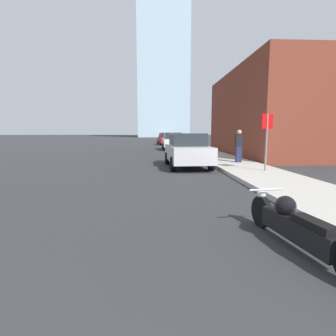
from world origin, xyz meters
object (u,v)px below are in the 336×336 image
(parked_car_silver, at_px, (187,150))
(pedestrian, at_px, (239,146))
(parked_car_black, at_px, (165,137))
(stop_sign, at_px, (267,132))
(motorcycle, at_px, (295,225))
(parked_car_white, at_px, (173,141))
(parked_car_red, at_px, (165,139))

(parked_car_silver, bearing_deg, pedestrian, 11.40)
(parked_car_black, height_order, stop_sign, stop_sign)
(motorcycle, bearing_deg, parked_car_black, 82.79)
(parked_car_black, relative_size, pedestrian, 2.46)
(parked_car_white, xyz_separation_m, stop_sign, (2.75, -15.72, 0.86))
(parked_car_silver, height_order, parked_car_red, parked_car_silver)
(pedestrian, bearing_deg, parked_car_black, 94.36)
(parked_car_silver, distance_m, parked_car_white, 13.28)
(parked_car_black, bearing_deg, motorcycle, -94.42)
(parked_car_silver, bearing_deg, parked_car_red, 87.63)
(parked_car_white, distance_m, parked_car_red, 11.08)
(parked_car_red, relative_size, parked_car_black, 1.09)
(motorcycle, height_order, parked_car_silver, parked_car_silver)
(parked_car_silver, distance_m, stop_sign, 3.92)
(parked_car_red, bearing_deg, pedestrian, -88.65)
(parked_car_red, distance_m, stop_sign, 26.98)
(parked_car_silver, xyz_separation_m, parked_car_black, (0.23, 34.89, 0.01))
(stop_sign, distance_m, pedestrian, 3.22)
(parked_car_red, bearing_deg, parked_car_black, 82.82)
(stop_sign, bearing_deg, parked_car_black, 94.16)
(parked_car_black, distance_m, pedestrian, 34.29)
(parked_car_white, relative_size, pedestrian, 2.62)
(parked_car_white, xyz_separation_m, pedestrian, (2.64, -12.58, 0.16))
(motorcycle, xyz_separation_m, parked_car_black, (-0.21, 44.22, 0.49))
(pedestrian, bearing_deg, parked_car_white, 101.87)
(parked_car_white, distance_m, pedestrian, 12.86)
(parked_car_red, xyz_separation_m, parked_car_black, (0.29, 10.53, 0.03))
(parked_car_black, xyz_separation_m, stop_sign, (2.71, -37.33, 0.87))
(parked_car_silver, height_order, parked_car_black, parked_car_black)
(parked_car_white, relative_size, parked_car_red, 0.98)
(parked_car_silver, distance_m, parked_car_black, 34.89)
(parked_car_red, bearing_deg, parked_car_silver, -95.48)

